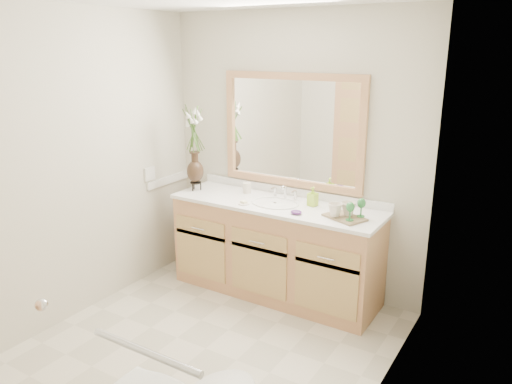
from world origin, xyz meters
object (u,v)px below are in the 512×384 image
Objects in this scene: tray at (345,217)px; flower_vase at (194,136)px; tumbler at (247,188)px; soap_bottle at (313,197)px.

flower_vase is at bearing -158.15° from tray.
soap_bottle is (0.66, -0.03, 0.02)m from tumbler.
soap_bottle reaches higher than tumbler.
tray is at bearing -10.59° from tumbler.
tray is at bearing -0.85° from flower_vase.
flower_vase is 7.85× the size of tumbler.
flower_vase is at bearing -159.58° from tumbler.
flower_vase is 5.19× the size of soap_bottle.
soap_bottle is at bearing -2.43° from tumbler.
tray is (0.35, -0.16, -0.06)m from soap_bottle.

